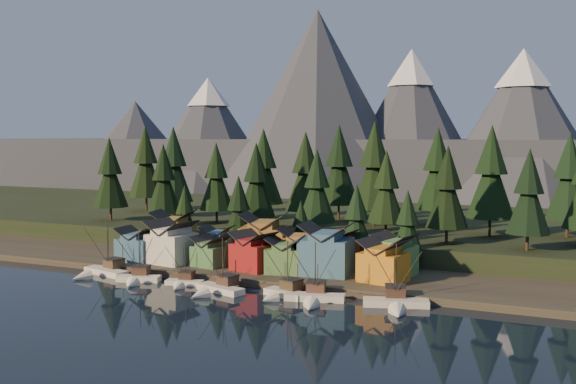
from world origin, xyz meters
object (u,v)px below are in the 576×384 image
at_px(house_back_0, 173,231).
at_px(boat_4, 282,285).
at_px(boat_3, 216,282).
at_px(house_back_1, 217,242).
at_px(house_front_1, 171,241).
at_px(boat_6, 396,296).
at_px(house_front_0, 137,243).
at_px(boat_2, 183,277).
at_px(boat_0, 101,266).
at_px(boat_1, 137,272).
at_px(boat_5, 314,291).

bearing_deg(house_back_0, boat_4, -45.49).
bearing_deg(boat_3, house_back_1, 135.99).
xyz_separation_m(house_front_1, house_back_1, (7.50, 8.30, -1.03)).
distance_m(boat_4, house_back_1, 35.69).
height_order(boat_6, house_front_0, boat_6).
height_order(boat_2, boat_3, boat_3).
bearing_deg(boat_6, house_back_0, 142.48).
bearing_deg(house_back_1, boat_3, -69.93).
height_order(boat_0, boat_1, boat_0).
bearing_deg(house_front_1, house_front_0, -165.10).
bearing_deg(boat_0, boat_6, 14.44).
height_order(boat_5, house_back_1, boat_5).
height_order(boat_1, boat_4, boat_4).
relative_size(boat_6, house_back_1, 1.60).
bearing_deg(boat_2, house_front_0, 137.87).
bearing_deg(boat_3, boat_0, -170.23).
height_order(boat_0, house_front_0, boat_0).
height_order(boat_2, house_back_1, house_back_1).
bearing_deg(boat_2, boat_0, 165.70).
xyz_separation_m(boat_5, house_front_1, (-41.85, 14.91, 4.51)).
bearing_deg(boat_5, boat_4, 160.33).
relative_size(boat_4, house_front_0, 1.45).
bearing_deg(house_front_0, boat_6, -13.57).
bearing_deg(boat_2, house_back_1, 89.77).
height_order(boat_5, house_front_1, house_front_1).
bearing_deg(boat_6, house_back_1, 139.82).
xyz_separation_m(boat_0, house_front_0, (1.33, 11.39, 3.42)).
relative_size(boat_2, boat_6, 0.75).
bearing_deg(boat_5, boat_1, 165.94).
relative_size(boat_2, house_front_1, 0.92).
bearing_deg(boat_6, boat_1, 164.88).
xyz_separation_m(boat_6, house_back_1, (-49.65, 21.09, 3.43)).
height_order(house_back_0, house_back_1, house_back_0).
bearing_deg(boat_5, house_back_1, 132.06).
bearing_deg(house_front_0, boat_0, -100.26).
xyz_separation_m(boat_0, boat_4, (45.56, -1.73, 0.21)).
distance_m(boat_2, boat_6, 45.26).
height_order(boat_2, boat_4, boat_4).
distance_m(boat_5, house_front_1, 44.65).
distance_m(boat_0, house_back_1, 27.75).
distance_m(boat_6, house_front_1, 58.73).
bearing_deg(boat_2, house_back_0, 115.84).
height_order(house_front_0, house_back_1, house_back_1).
xyz_separation_m(boat_2, house_back_0, (-18.77, 24.51, 5.20)).
relative_size(boat_3, boat_5, 0.95).
bearing_deg(boat_1, boat_4, -16.45).
xyz_separation_m(boat_0, boat_2, (22.45, -1.06, -0.33)).
height_order(boat_3, house_back_0, house_back_0).
distance_m(boat_4, house_front_1, 38.02).
height_order(boat_5, house_back_0, house_back_0).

